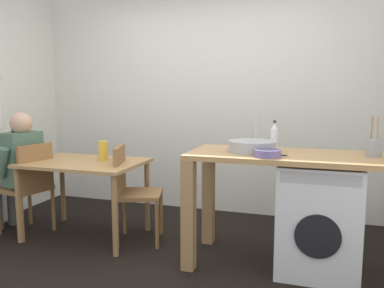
# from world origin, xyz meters

# --- Properties ---
(ground_plane) EXTENTS (5.46, 5.46, 0.00)m
(ground_plane) POSITION_xyz_m (0.00, 0.00, 0.00)
(ground_plane) COLOR black
(wall_back) EXTENTS (4.60, 0.10, 2.70)m
(wall_back) POSITION_xyz_m (0.00, 1.75, 1.35)
(wall_back) COLOR silver
(wall_back) RESTS_ON ground_plane
(dining_table) EXTENTS (1.10, 0.76, 0.74)m
(dining_table) POSITION_xyz_m (-0.90, 0.50, 0.64)
(dining_table) COLOR tan
(dining_table) RESTS_ON ground_plane
(chair_person_seat) EXTENTS (0.48, 0.48, 0.90)m
(chair_person_seat) POSITION_xyz_m (-1.45, 0.39, 0.51)
(chair_person_seat) COLOR olive
(chair_person_seat) RESTS_ON ground_plane
(chair_opposite) EXTENTS (0.50, 0.50, 0.90)m
(chair_opposite) POSITION_xyz_m (-0.43, 0.53, 0.51)
(chair_opposite) COLOR olive
(chair_opposite) RESTS_ON ground_plane
(seated_person) EXTENTS (0.54, 0.54, 1.20)m
(seated_person) POSITION_xyz_m (-1.61, 0.42, 0.67)
(seated_person) COLOR #595651
(seated_person) RESTS_ON ground_plane
(kitchen_counter) EXTENTS (1.50, 0.68, 0.92)m
(kitchen_counter) POSITION_xyz_m (0.76, 0.42, 0.76)
(kitchen_counter) COLOR tan
(kitchen_counter) RESTS_ON ground_plane
(washing_machine) EXTENTS (0.60, 0.61, 0.86)m
(washing_machine) POSITION_xyz_m (1.23, 0.42, 0.43)
(washing_machine) COLOR silver
(washing_machine) RESTS_ON ground_plane
(sink_basin) EXTENTS (0.38, 0.38, 0.09)m
(sink_basin) POSITION_xyz_m (0.71, 0.42, 0.97)
(sink_basin) COLOR #9EA0A5
(sink_basin) RESTS_ON kitchen_counter
(tap) EXTENTS (0.02, 0.02, 0.28)m
(tap) POSITION_xyz_m (0.71, 0.60, 1.06)
(tap) COLOR #B2B2B7
(tap) RESTS_ON kitchen_counter
(bottle_tall_green) EXTENTS (0.06, 0.06, 0.25)m
(bottle_tall_green) POSITION_xyz_m (0.86, 0.56, 1.03)
(bottle_tall_green) COLOR silver
(bottle_tall_green) RESTS_ON kitchen_counter
(mixing_bowl) EXTENTS (0.20, 0.20, 0.05)m
(mixing_bowl) POSITION_xyz_m (0.85, 0.22, 0.95)
(mixing_bowl) COLOR slate
(mixing_bowl) RESTS_ON kitchen_counter
(utensil_crock) EXTENTS (0.11, 0.11, 0.30)m
(utensil_crock) POSITION_xyz_m (1.60, 0.47, 0.99)
(utensil_crock) COLOR gray
(utensil_crock) RESTS_ON kitchen_counter
(vase) EXTENTS (0.09, 0.09, 0.19)m
(vase) POSITION_xyz_m (-0.75, 0.60, 0.83)
(vase) COLOR gold
(vase) RESTS_ON dining_table
(scissors) EXTENTS (0.15, 0.06, 0.01)m
(scissors) POSITION_xyz_m (0.92, 0.32, 0.92)
(scissors) COLOR #B2B2B7
(scissors) RESTS_ON kitchen_counter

